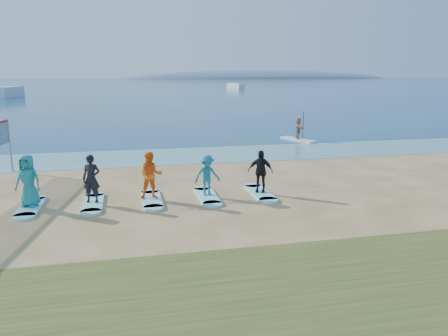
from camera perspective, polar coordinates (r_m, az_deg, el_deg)
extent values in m
plane|color=tan|center=(14.80, 0.87, -5.84)|extent=(600.00, 600.00, 0.00)
plane|color=teal|center=(24.82, -4.83, 1.64)|extent=(600.00, 600.00, 0.00)
plane|color=navy|center=(173.75, -11.83, 10.65)|extent=(600.00, 600.00, 0.00)
ellipsoid|color=slate|center=(328.73, 4.78, 11.59)|extent=(220.00, 56.00, 18.00)
cylinder|color=gray|center=(22.98, -26.17, 2.67)|extent=(0.09, 0.09, 2.50)
cube|color=silver|center=(30.68, 9.62, 3.68)|extent=(1.67, 3.06, 0.12)
imported|color=tan|center=(30.57, 9.68, 5.15)|extent=(0.58, 1.41, 1.47)
cube|color=silver|center=(91.17, -26.22, 8.26)|extent=(4.03, 8.03, 1.97)
cube|color=silver|center=(128.70, 1.52, 10.37)|extent=(3.88, 7.02, 1.45)
cube|color=#9DEEF4|center=(16.65, -23.93, -4.68)|extent=(0.70, 2.20, 0.09)
imported|color=teal|center=(16.41, -24.22, -1.51)|extent=(1.02, 0.82, 1.81)
cube|color=#9DEEF4|center=(16.36, -16.74, -4.42)|extent=(0.70, 2.20, 0.09)
imported|color=black|center=(16.13, -16.94, -1.35)|extent=(0.71, 0.55, 1.71)
cube|color=#9DEEF4|center=(16.33, -9.42, -4.08)|extent=(0.70, 2.20, 0.09)
imported|color=orange|center=(16.09, -9.53, -0.97)|extent=(0.85, 0.67, 1.73)
cube|color=#9DEEF4|center=(16.56, -2.19, -3.68)|extent=(0.70, 2.20, 0.09)
imported|color=teal|center=(16.35, -2.22, -0.94)|extent=(1.05, 0.68, 1.54)
cube|color=#9DEEF4|center=(17.05, 4.72, -3.24)|extent=(0.70, 2.20, 0.09)
imported|color=black|center=(16.83, 4.77, -0.41)|extent=(1.04, 0.76, 1.64)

